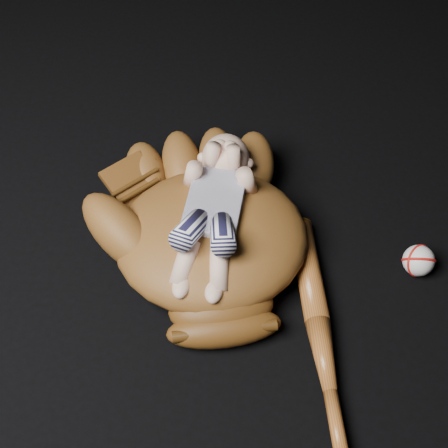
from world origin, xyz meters
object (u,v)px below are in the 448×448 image
(newborn_baby, at_px, (212,213))
(baseball_bat, at_px, (320,336))
(baseball_glove, at_px, (211,232))
(baseball, at_px, (419,261))

(newborn_baby, relative_size, baseball_bat, 0.72)
(baseball_glove, xyz_separation_m, newborn_baby, (0.00, 0.01, 0.05))
(baseball_glove, height_order, baseball, baseball_glove)
(newborn_baby, bearing_deg, baseball, 4.54)
(baseball_glove, relative_size, baseball_bat, 1.05)
(newborn_baby, relative_size, baseball, 5.85)
(newborn_baby, xyz_separation_m, baseball_bat, (0.20, -0.20, -0.11))
(newborn_baby, height_order, baseball, newborn_baby)
(newborn_baby, bearing_deg, baseball_bat, -35.38)
(baseball_glove, xyz_separation_m, baseball_bat, (0.21, -0.19, -0.06))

